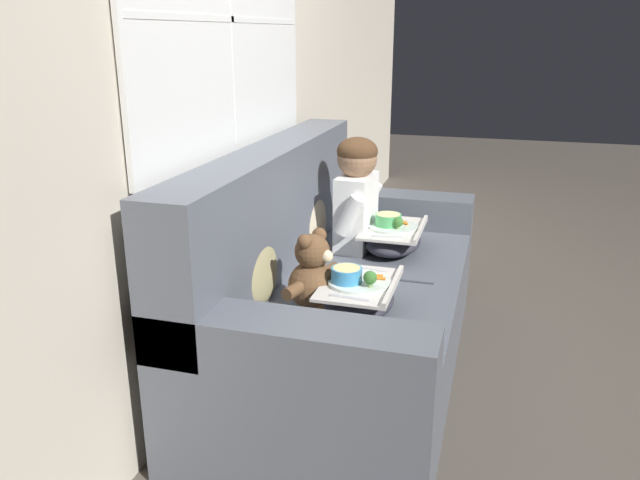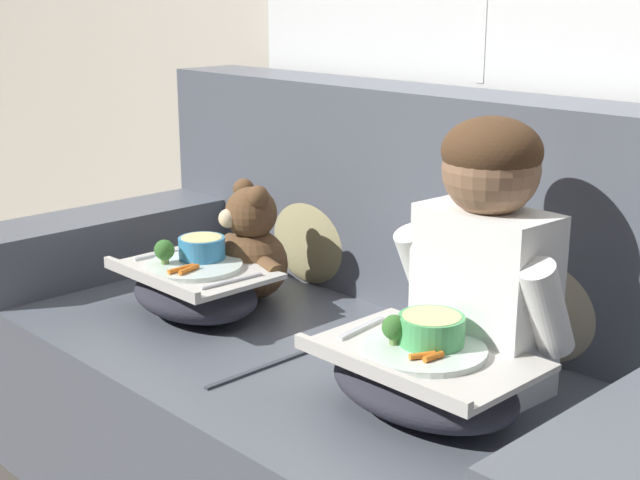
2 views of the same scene
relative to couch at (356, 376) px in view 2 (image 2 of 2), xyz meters
The scene contains 7 objects.
couch is the anchor object (origin of this frame).
throw_pillow_behind_child 0.51m from the couch, 30.80° to the left, with size 0.36×0.17×0.37m.
throw_pillow_behind_teddy 0.51m from the couch, 149.20° to the left, with size 0.35×0.17×0.36m.
child_figure 0.55m from the couch, ahead, with size 0.40×0.20×0.55m.
teddy_bear 0.44m from the couch, behind, with size 0.33×0.24×0.31m.
lap_tray_child 0.45m from the couch, 28.32° to the right, with size 0.42×0.28×0.19m.
lap_tray_teddy 0.46m from the couch, 151.95° to the right, with size 0.39×0.27×0.20m.
Camera 2 is at (1.36, -1.35, 1.25)m, focal length 50.00 mm.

